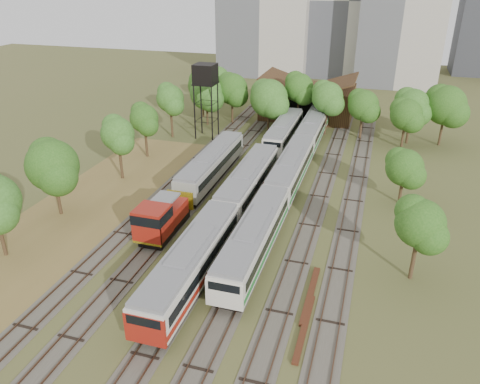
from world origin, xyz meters
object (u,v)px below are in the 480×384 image
(railcar_red_set, at_px, (224,216))
(water_tower, at_px, (205,76))
(shunter_locomotive, at_px, (160,219))
(railcar_green_set, at_px, (291,170))

(railcar_red_set, height_order, water_tower, water_tower)
(railcar_red_set, distance_m, water_tower, 32.00)
(railcar_red_set, bearing_deg, water_tower, 113.84)
(railcar_red_set, bearing_deg, shunter_locomotive, -159.30)
(shunter_locomotive, bearing_deg, railcar_green_set, 58.47)
(railcar_red_set, xyz_separation_m, water_tower, (-12.56, 28.41, 7.71))
(railcar_red_set, relative_size, shunter_locomotive, 4.25)
(shunter_locomotive, bearing_deg, water_tower, 102.06)
(railcar_green_set, xyz_separation_m, shunter_locomotive, (-10.00, -16.30, -0.04))
(water_tower, bearing_deg, railcar_red_set, -66.16)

